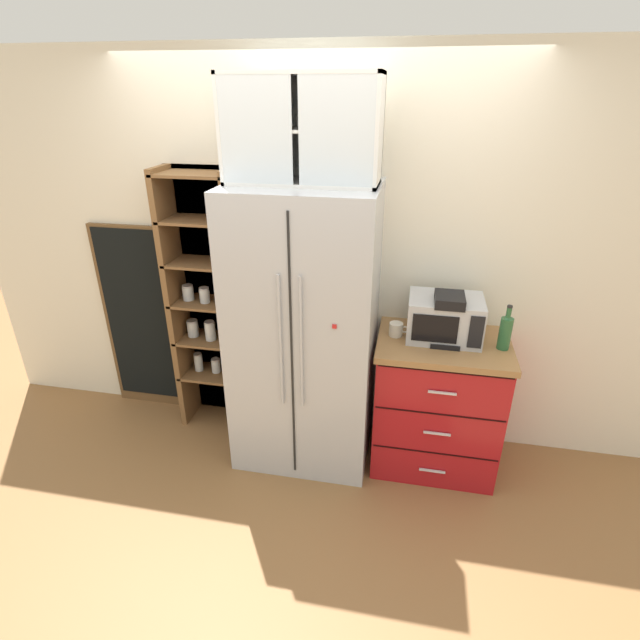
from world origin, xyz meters
The scene contains 12 objects.
ground_plane centered at (0.00, 0.00, 0.00)m, with size 10.74×10.74×0.00m, color olive.
wall_back_cream centered at (0.00, 0.40, 1.27)m, with size 5.04×0.10×2.55m, color silver.
refrigerator centered at (0.00, 0.03, 0.91)m, with size 0.87×0.67×1.82m.
pantry_shelf_column centered at (-0.73, 0.28, 0.94)m, with size 0.54×0.31×1.87m.
counter_cabinet centered at (0.86, 0.07, 0.46)m, with size 0.80×0.59×0.91m.
microwave centered at (0.85, 0.12, 1.04)m, with size 0.44×0.33×0.26m.
coffee_maker centered at (0.86, 0.08, 1.07)m, with size 0.17×0.20×0.31m.
mug_cream centered at (0.57, 0.09, 0.95)m, with size 0.12×0.08×0.08m.
bottle_green centered at (1.20, 0.04, 1.03)m, with size 0.07×0.07×0.28m.
bottle_amber centered at (0.86, 0.03, 1.04)m, with size 0.07×0.07×0.30m.
upper_cabinet centered at (0.00, 0.07, 2.10)m, with size 0.84×0.32×0.56m.
chalkboard_menu centered at (-1.32, 0.33, 0.73)m, with size 0.60×0.04×1.45m.
Camera 1 is at (0.63, -2.64, 2.30)m, focal length 27.29 mm.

